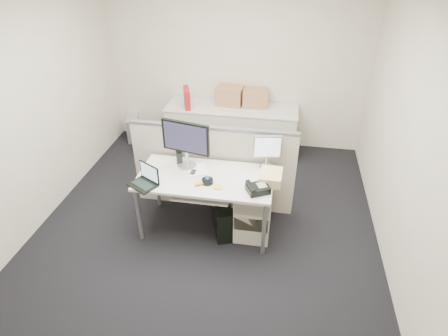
% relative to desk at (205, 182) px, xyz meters
% --- Properties ---
extents(floor, '(4.00, 4.50, 0.01)m').
position_rel_desk_xyz_m(floor, '(0.00, 0.00, -0.67)').
color(floor, black).
rests_on(floor, ground).
extents(wall_back, '(4.00, 0.02, 2.70)m').
position_rel_desk_xyz_m(wall_back, '(0.00, 2.25, 0.69)').
color(wall_back, beige).
rests_on(wall_back, ground).
extents(wall_front, '(4.00, 0.02, 2.70)m').
position_rel_desk_xyz_m(wall_front, '(0.00, -2.25, 0.69)').
color(wall_front, beige).
rests_on(wall_front, ground).
extents(wall_left, '(0.02, 4.50, 2.70)m').
position_rel_desk_xyz_m(wall_left, '(-2.00, 0.00, 0.69)').
color(wall_left, beige).
rests_on(wall_left, ground).
extents(wall_right, '(0.02, 4.50, 2.70)m').
position_rel_desk_xyz_m(wall_right, '(2.00, 0.00, 0.69)').
color(wall_right, beige).
rests_on(wall_right, ground).
extents(desk, '(1.50, 0.75, 0.73)m').
position_rel_desk_xyz_m(desk, '(0.00, 0.00, 0.00)').
color(desk, silver).
rests_on(desk, floor).
extents(keyboard_tray, '(0.62, 0.32, 0.02)m').
position_rel_desk_xyz_m(keyboard_tray, '(0.00, -0.18, -0.04)').
color(keyboard_tray, silver).
rests_on(keyboard_tray, desk).
extents(drawer_pedestal, '(0.40, 0.55, 0.65)m').
position_rel_desk_xyz_m(drawer_pedestal, '(0.55, 0.05, -0.34)').
color(drawer_pedestal, beige).
rests_on(drawer_pedestal, floor).
extents(cubicle_partition, '(2.00, 0.06, 1.10)m').
position_rel_desk_xyz_m(cubicle_partition, '(0.00, 0.45, -0.11)').
color(cubicle_partition, '#AEA491').
rests_on(cubicle_partition, floor).
extents(back_counter, '(2.00, 0.60, 0.72)m').
position_rel_desk_xyz_m(back_counter, '(0.00, 1.93, -0.30)').
color(back_counter, beige).
rests_on(back_counter, floor).
extents(monitor_main, '(0.60, 0.33, 0.56)m').
position_rel_desk_xyz_m(monitor_main, '(-0.25, 0.18, 0.35)').
color(monitor_main, black).
rests_on(monitor_main, desk).
extents(monitor_small, '(0.35, 0.21, 0.40)m').
position_rel_desk_xyz_m(monitor_small, '(0.65, 0.32, 0.26)').
color(monitor_small, '#B7B7BC').
rests_on(monitor_small, desk).
extents(laptop, '(0.36, 0.33, 0.22)m').
position_rel_desk_xyz_m(laptop, '(-0.62, -0.28, 0.17)').
color(laptop, black).
rests_on(laptop, desk).
extents(trackball, '(0.14, 0.14, 0.05)m').
position_rel_desk_xyz_m(trackball, '(0.05, -0.11, 0.09)').
color(trackball, black).
rests_on(trackball, desk).
extents(desk_phone, '(0.28, 0.26, 0.07)m').
position_rel_desk_xyz_m(desk_phone, '(0.60, -0.18, 0.10)').
color(desk_phone, black).
rests_on(desk_phone, desk).
extents(paper_stack, '(0.29, 0.33, 0.01)m').
position_rel_desk_xyz_m(paper_stack, '(-0.12, 0.12, 0.07)').
color(paper_stack, white).
rests_on(paper_stack, desk).
extents(sticky_pad, '(0.09, 0.09, 0.01)m').
position_rel_desk_xyz_m(sticky_pad, '(0.18, -0.18, 0.07)').
color(sticky_pad, gold).
rests_on(sticky_pad, desk).
extents(travel_mug, '(0.08, 0.08, 0.15)m').
position_rel_desk_xyz_m(travel_mug, '(-0.35, 0.22, 0.14)').
color(travel_mug, black).
rests_on(travel_mug, desk).
extents(banana, '(0.17, 0.14, 0.04)m').
position_rel_desk_xyz_m(banana, '(0.00, -0.15, 0.09)').
color(banana, yellow).
rests_on(banana, desk).
extents(cellphone, '(0.05, 0.10, 0.01)m').
position_rel_desk_xyz_m(cellphone, '(-0.15, 0.05, 0.07)').
color(cellphone, black).
rests_on(cellphone, desk).
extents(manila_folders, '(0.24, 0.31, 0.11)m').
position_rel_desk_xyz_m(manila_folders, '(0.72, 0.03, 0.12)').
color(manila_folders, tan).
rests_on(manila_folders, desk).
extents(keyboard, '(0.43, 0.22, 0.02)m').
position_rel_desk_xyz_m(keyboard, '(0.05, -0.14, -0.02)').
color(keyboard, black).
rests_on(keyboard, keyboard_tray).
extents(pc_tower_desk, '(0.31, 0.47, 0.40)m').
position_rel_desk_xyz_m(pc_tower_desk, '(0.20, -0.05, -0.46)').
color(pc_tower_desk, black).
rests_on(pc_tower_desk, floor).
extents(pc_tower_spare_dark, '(0.23, 0.48, 0.43)m').
position_rel_desk_xyz_m(pc_tower_spare_dark, '(-1.28, 1.63, -0.45)').
color(pc_tower_spare_dark, black).
rests_on(pc_tower_spare_dark, floor).
extents(pc_tower_spare_silver, '(0.27, 0.46, 0.40)m').
position_rel_desk_xyz_m(pc_tower_spare_silver, '(-1.70, 2.03, -0.47)').
color(pc_tower_spare_silver, '#B7B7BC').
rests_on(pc_tower_spare_silver, floor).
extents(cardboard_box_left, '(0.43, 0.35, 0.30)m').
position_rel_desk_xyz_m(cardboard_box_left, '(-0.05, 2.05, 0.21)').
color(cardboard_box_left, '#A7754D').
rests_on(cardboard_box_left, back_counter).
extents(cardboard_box_right, '(0.40, 0.32, 0.27)m').
position_rel_desk_xyz_m(cardboard_box_right, '(0.35, 2.05, 0.19)').
color(cardboard_box_right, '#A7754D').
rests_on(cardboard_box_right, back_counter).
extents(red_binder, '(0.18, 0.34, 0.31)m').
position_rel_desk_xyz_m(red_binder, '(-0.68, 1.83, 0.21)').
color(red_binder, '#A3171C').
rests_on(red_binder, back_counter).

